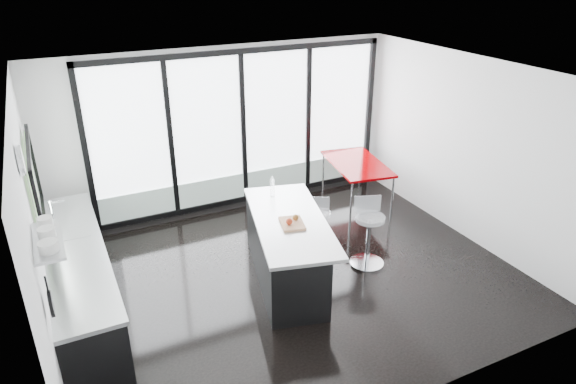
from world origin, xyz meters
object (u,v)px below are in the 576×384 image
red_table (356,183)px  island (284,248)px  bar_stool_near (368,241)px  bar_stool_far (320,230)px

red_table → island: bearing=-144.4°
island → red_table: size_ratio=1.60×
bar_stool_near → red_table: size_ratio=0.53×
island → bar_stool_near: (1.21, -0.23, -0.07)m
island → red_table: island is taller
island → bar_stool_far: island is taller
island → bar_stool_far: (0.81, 0.45, -0.15)m
island → bar_stool_far: bearing=29.4°
bar_stool_near → bar_stool_far: size_ratio=1.26×
bar_stool_near → red_table: red_table is taller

